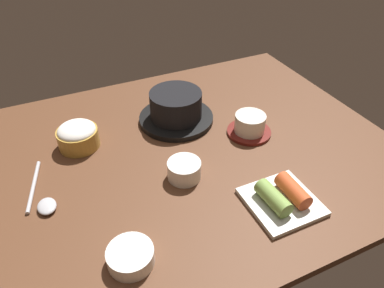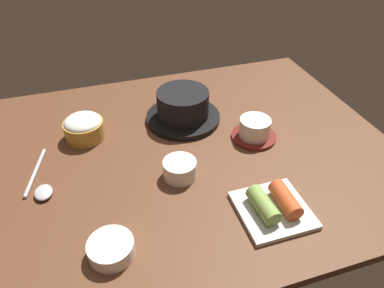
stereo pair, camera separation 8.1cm
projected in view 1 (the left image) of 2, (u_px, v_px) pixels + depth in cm
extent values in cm
cube|color=#56331E|center=(181.00, 155.00, 84.54)|extent=(100.00, 76.00, 2.00)
cylinder|color=black|center=(176.00, 118.00, 93.61)|extent=(19.26, 19.26, 1.44)
cylinder|color=black|center=(176.00, 105.00, 91.04)|extent=(13.29, 13.29, 6.87)
cylinder|color=#D15619|center=(175.00, 94.00, 89.11)|extent=(11.70, 11.70, 0.60)
cylinder|color=#B78C38|center=(78.00, 138.00, 84.29)|extent=(9.56, 9.56, 4.48)
ellipsoid|color=white|center=(76.00, 130.00, 82.90)|extent=(8.80, 8.80, 3.35)
cylinder|color=maroon|center=(249.00, 132.00, 89.40)|extent=(10.95, 10.95, 0.80)
cylinder|color=silver|center=(250.00, 123.00, 87.76)|extent=(7.54, 7.54, 4.52)
cylinder|color=#C6D18C|center=(251.00, 116.00, 86.55)|extent=(6.41, 6.41, 0.40)
cylinder|color=white|center=(184.00, 170.00, 75.91)|extent=(7.20, 7.20, 3.99)
cylinder|color=brown|center=(184.00, 164.00, 74.86)|extent=(5.90, 5.90, 0.50)
cube|color=silver|center=(281.00, 202.00, 70.77)|extent=(13.33, 13.33, 1.00)
cylinder|color=#7A9E47|center=(273.00, 198.00, 68.65)|extent=(3.79, 8.17, 3.35)
cylinder|color=#C64C23|center=(293.00, 190.00, 70.20)|extent=(3.43, 8.03, 3.35)
cylinder|color=white|center=(131.00, 256.00, 59.78)|extent=(8.03, 8.03, 2.96)
cylinder|color=brown|center=(130.00, 252.00, 59.05)|extent=(6.58, 6.58, 0.50)
cylinder|color=#B7B7BC|center=(33.00, 186.00, 74.39)|extent=(4.44, 14.84, 0.80)
ellipsoid|color=#B7B7BC|center=(47.00, 206.00, 69.57)|extent=(3.60, 4.68, 1.26)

